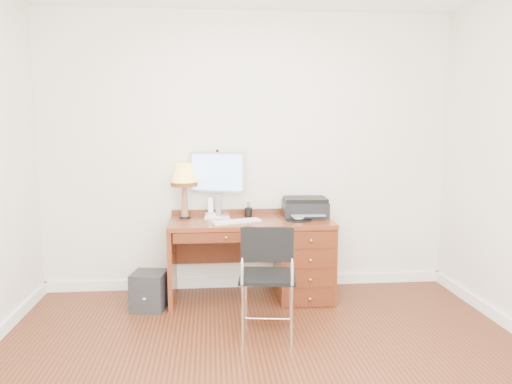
{
  "coord_description": "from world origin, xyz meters",
  "views": [
    {
      "loc": [
        -0.37,
        -3.13,
        1.62
      ],
      "look_at": [
        0.03,
        1.2,
        1.04
      ],
      "focal_mm": 35.0,
      "sensor_mm": 36.0,
      "label": 1
    }
  ],
  "objects": [
    {
      "name": "keyboard",
      "position": [
        -0.14,
        1.3,
        0.76
      ],
      "size": [
        0.46,
        0.27,
        0.02
      ],
      "primitive_type": "cube",
      "rotation": [
        0.0,
        0.0,
        0.34
      ],
      "color": "white",
      "rests_on": "desk"
    },
    {
      "name": "phone",
      "position": [
        -0.37,
        1.57,
        0.81
      ],
      "size": [
        0.1,
        0.1,
        0.19
      ],
      "rotation": [
        0.0,
        0.0,
        0.2
      ],
      "color": "white",
      "rests_on": "desk"
    },
    {
      "name": "mouse_pad",
      "position": [
        0.44,
        1.33,
        0.76
      ],
      "size": [
        0.24,
        0.24,
        0.05
      ],
      "color": "black",
      "rests_on": "desk"
    },
    {
      "name": "pen_cup",
      "position": [
        -0.01,
        1.56,
        0.79
      ],
      "size": [
        0.07,
        0.07,
        0.09
      ],
      "primitive_type": "cylinder",
      "color": "black",
      "rests_on": "desk"
    },
    {
      "name": "desk",
      "position": [
        0.32,
        1.4,
        0.41
      ],
      "size": [
        1.5,
        0.67,
        0.75
      ],
      "color": "maroon",
      "rests_on": "ground"
    },
    {
      "name": "room_shell",
      "position": [
        0.0,
        0.63,
        0.05
      ],
      "size": [
        4.0,
        4.0,
        4.0
      ],
      "color": "silver",
      "rests_on": "ground"
    },
    {
      "name": "monitor",
      "position": [
        -0.31,
        1.63,
        1.14
      ],
      "size": [
        0.53,
        0.25,
        0.62
      ],
      "rotation": [
        0.0,
        0.0,
        -0.29
      ],
      "color": "silver",
      "rests_on": "desk"
    },
    {
      "name": "equipment_box",
      "position": [
        -0.92,
        1.19,
        0.17
      ],
      "size": [
        0.33,
        0.33,
        0.33
      ],
      "primitive_type": "cube",
      "rotation": [
        0.0,
        0.0,
        -0.18
      ],
      "color": "black",
      "rests_on": "ground"
    },
    {
      "name": "leg_lamp",
      "position": [
        -0.61,
        1.54,
        1.13
      ],
      "size": [
        0.25,
        0.25,
        0.52
      ],
      "color": "black",
      "rests_on": "desk"
    },
    {
      "name": "printer",
      "position": [
        0.53,
        1.52,
        0.84
      ],
      "size": [
        0.43,
        0.34,
        0.19
      ],
      "rotation": [
        0.0,
        0.0,
        -0.03
      ],
      "color": "black",
      "rests_on": "desk"
    },
    {
      "name": "ground",
      "position": [
        0.0,
        0.0,
        0.0
      ],
      "size": [
        4.0,
        4.0,
        0.0
      ],
      "primitive_type": "plane",
      "color": "#3F1C0E",
      "rests_on": "ground"
    },
    {
      "name": "chair",
      "position": [
        0.06,
        0.46,
        0.55
      ],
      "size": [
        0.48,
        0.48,
        0.9
      ],
      "rotation": [
        0.0,
        0.0,
        -0.13
      ],
      "color": "black",
      "rests_on": "ground"
    }
  ]
}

